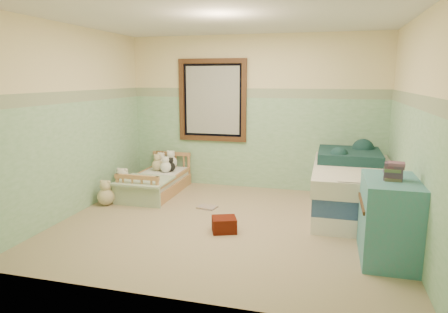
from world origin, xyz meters
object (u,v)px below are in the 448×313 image
(toddler_bed_frame, at_px, (157,187))
(plush_floor_cream, at_px, (123,186))
(red_pillow, at_px, (224,225))
(floor_book, at_px, (207,207))
(twin_bed_frame, at_px, (351,203))
(dresser, at_px, (389,219))
(plush_floor_tan, at_px, (106,197))

(toddler_bed_frame, bearing_deg, plush_floor_cream, -155.38)
(toddler_bed_frame, relative_size, red_pillow, 4.86)
(plush_floor_cream, xyz_separation_m, floor_book, (1.49, -0.30, -0.13))
(plush_floor_cream, relative_size, twin_bed_frame, 0.14)
(twin_bed_frame, height_order, red_pillow, twin_bed_frame)
(dresser, bearing_deg, red_pillow, 171.49)
(plush_floor_cream, distance_m, twin_bed_frame, 3.46)
(toddler_bed_frame, height_order, plush_floor_cream, plush_floor_cream)
(twin_bed_frame, bearing_deg, red_pillow, -142.16)
(toddler_bed_frame, distance_m, plush_floor_cream, 0.53)
(toddler_bed_frame, xyz_separation_m, floor_book, (1.01, -0.52, -0.08))
(plush_floor_tan, bearing_deg, twin_bed_frame, 10.31)
(plush_floor_cream, xyz_separation_m, red_pillow, (1.95, -1.09, -0.06))
(plush_floor_tan, xyz_separation_m, floor_book, (1.46, 0.24, -0.11))
(plush_floor_cream, height_order, plush_floor_tan, plush_floor_cream)
(plush_floor_cream, height_order, dresser, dresser)
(toddler_bed_frame, relative_size, floor_book, 5.35)
(toddler_bed_frame, relative_size, plush_floor_cream, 4.75)
(plush_floor_tan, bearing_deg, plush_floor_cream, 92.58)
(plush_floor_tan, height_order, dresser, dresser)
(twin_bed_frame, relative_size, floor_book, 7.83)
(plush_floor_tan, relative_size, dresser, 0.30)
(twin_bed_frame, xyz_separation_m, dresser, (0.28, -1.44, 0.31))
(toddler_bed_frame, bearing_deg, red_pillow, -41.67)
(toddler_bed_frame, xyz_separation_m, plush_floor_cream, (-0.48, -0.22, 0.06))
(toddler_bed_frame, distance_m, plush_floor_tan, 0.88)
(plush_floor_cream, xyz_separation_m, plush_floor_tan, (0.02, -0.54, -0.02))
(red_pillow, bearing_deg, plush_floor_tan, 164.03)
(red_pillow, bearing_deg, floor_book, 120.20)
(toddler_bed_frame, distance_m, twin_bed_frame, 2.98)
(plush_floor_cream, height_order, floor_book, plush_floor_cream)
(dresser, bearing_deg, plush_floor_cream, 160.05)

